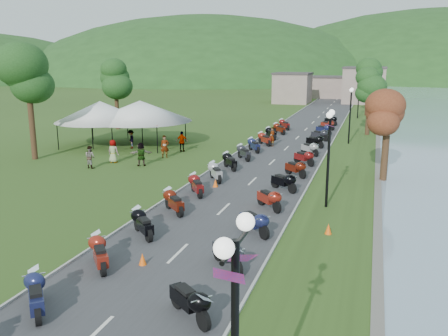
% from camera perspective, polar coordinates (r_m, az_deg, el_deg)
% --- Properties ---
extents(road, '(7.00, 120.00, 0.02)m').
position_cam_1_polar(road, '(47.40, 8.82, 3.63)').
color(road, '#3B3B3E').
rests_on(road, ground).
extents(hills_backdrop, '(360.00, 120.00, 76.00)m').
position_cam_1_polar(hills_backdrop, '(206.51, 15.93, 10.37)').
color(hills_backdrop, '#285621').
rests_on(hills_backdrop, ground).
extents(far_building, '(18.00, 16.00, 5.00)m').
position_cam_1_polar(far_building, '(91.85, 12.10, 9.51)').
color(far_building, gray).
rests_on(far_building, ground).
extents(moto_row_left, '(2.60, 49.71, 1.10)m').
position_cam_1_polar(moto_row_left, '(30.05, -0.99, -0.55)').
color(moto_row_left, '#331411').
rests_on(moto_row_left, ground).
extents(moto_row_right, '(2.60, 46.92, 1.10)m').
position_cam_1_polar(moto_row_right, '(35.20, 9.43, 1.28)').
color(moto_row_right, '#331411').
rests_on(moto_row_right, ground).
extents(vendor_tent_main, '(6.11, 6.11, 4.00)m').
position_cam_1_polar(vendor_tent_main, '(43.17, -10.00, 5.35)').
color(vendor_tent_main, silver).
rests_on(vendor_tent_main, ground).
extents(vendor_tent_side, '(5.28, 5.28, 4.00)m').
position_cam_1_polar(vendor_tent_side, '(43.41, -14.57, 5.17)').
color(vendor_tent_side, silver).
rests_on(vendor_tent_side, ground).
extents(tree_park_left, '(3.85, 3.85, 10.70)m').
position_cam_1_polar(tree_park_left, '(38.97, -22.43, 8.73)').
color(tree_park_left, '#25551F').
rests_on(tree_park_left, ground).
extents(tree_lakeside, '(2.37, 2.37, 6.59)m').
position_cam_1_polar(tree_lakeside, '(31.46, 19.00, 4.44)').
color(tree_lakeside, '#25551F').
rests_on(tree_lakeside, ground).
extents(pedestrian_a, '(0.80, 0.72, 1.78)m').
position_cam_1_polar(pedestrian_a, '(37.53, -7.10, 1.22)').
color(pedestrian_a, slate).
rests_on(pedestrian_a, ground).
extents(pedestrian_b, '(0.85, 0.59, 1.60)m').
position_cam_1_polar(pedestrian_b, '(35.09, -15.74, 0.01)').
color(pedestrian_b, slate).
rests_on(pedestrian_b, ground).
extents(pedestrian_c, '(0.97, 1.10, 1.62)m').
position_cam_1_polar(pedestrian_c, '(42.01, -11.08, 2.33)').
color(pedestrian_c, slate).
rests_on(pedestrian_c, ground).
extents(traffic_cone_near, '(0.30, 0.30, 0.47)m').
position_cam_1_polar(traffic_cone_near, '(18.37, -9.78, -10.76)').
color(traffic_cone_near, '#F2590C').
rests_on(traffic_cone_near, ground).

